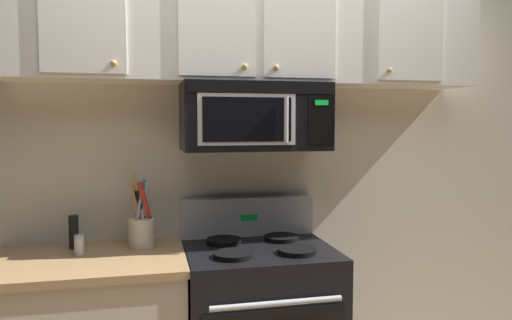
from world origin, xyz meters
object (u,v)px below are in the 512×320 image
over_range_microwave (254,117)px  utensil_crock_cream (142,228)px  salt_shaker (79,245)px  pepper_mill (74,232)px

over_range_microwave → utensil_crock_cream: 0.82m
salt_shaker → utensil_crock_cream: bearing=14.4°
utensil_crock_cream → salt_shaker: size_ratio=3.95×
over_range_microwave → pepper_mill: size_ratio=4.41×
utensil_crock_cream → pepper_mill: utensil_crock_cream is taller
over_range_microwave → salt_shaker: over_range_microwave is taller
over_range_microwave → salt_shaker: size_ratio=7.82×
over_range_microwave → pepper_mill: (-0.93, 0.08, -0.59)m
over_range_microwave → utensil_crock_cream: bearing=177.4°
utensil_crock_cream → salt_shaker: 0.31m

